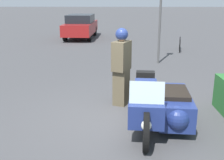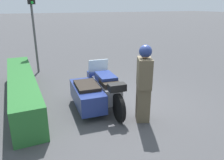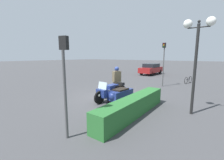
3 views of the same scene
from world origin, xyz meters
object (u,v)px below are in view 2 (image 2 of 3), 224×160
Objects in this scene: police_motorcycle at (95,90)px; traffic_light_near at (33,22)px; officer_rider at (144,82)px; hedge_bush_curbside at (22,88)px.

police_motorcycle is 4.57m from traffic_light_near.
officer_rider reaches higher than hedge_bush_curbside.
police_motorcycle is at bearing -0.37° from traffic_light_near.
traffic_light_near is (2.92, -0.79, 1.70)m from hedge_bush_curbside.
traffic_light_near is at bearing -15.12° from hedge_bush_curbside.
police_motorcycle is 1.43× the size of officer_rider.
hedge_bush_curbside is at bearing -18.62° from officer_rider.
police_motorcycle is 0.86× the size of traffic_light_near.
hedge_bush_curbside is at bearing -29.98° from traffic_light_near.
traffic_light_near is at bearing -46.45° from officer_rider.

